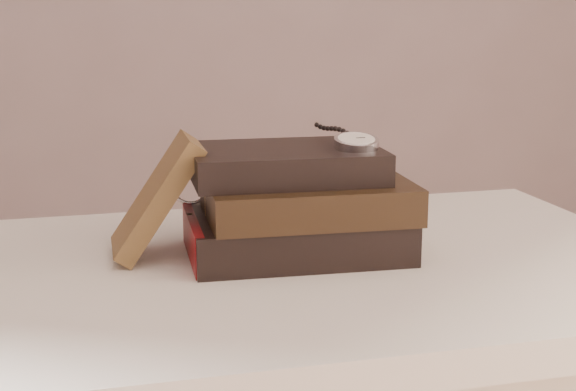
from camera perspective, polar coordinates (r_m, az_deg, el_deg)
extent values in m
cube|color=silver|center=(1.03, -1.28, -5.61)|extent=(1.00, 0.60, 0.04)
cube|color=white|center=(1.06, -1.27, -8.70)|extent=(0.88, 0.49, 0.08)
cube|color=black|center=(1.06, 0.52, -2.61)|extent=(0.28, 0.20, 0.05)
cube|color=beige|center=(1.06, 0.70, -2.60)|extent=(0.27, 0.18, 0.04)
cube|color=gold|center=(1.07, -6.61, -2.58)|extent=(0.01, 0.01, 0.05)
cube|color=maroon|center=(1.04, -6.42, -2.97)|extent=(0.02, 0.17, 0.05)
cube|color=black|center=(1.04, 1.35, -0.20)|extent=(0.26, 0.18, 0.04)
cube|color=beige|center=(1.04, 1.52, -0.19)|extent=(0.25, 0.17, 0.03)
cube|color=gold|center=(1.05, -5.45, -0.19)|extent=(0.01, 0.01, 0.05)
cube|color=black|center=(1.05, -0.19, 2.20)|extent=(0.24, 0.17, 0.04)
cube|color=beige|center=(1.05, -0.01, 2.20)|extent=(0.23, 0.16, 0.03)
cube|color=gold|center=(1.06, -6.48, 2.19)|extent=(0.01, 0.01, 0.04)
cube|color=#46311B|center=(1.05, -8.84, -0.10)|extent=(0.12, 0.11, 0.15)
cylinder|color=silver|center=(1.04, 4.63, 3.56)|extent=(0.06, 0.06, 0.02)
cylinder|color=white|center=(1.04, 4.64, 3.83)|extent=(0.05, 0.05, 0.01)
torus|color=silver|center=(1.04, 4.64, 3.80)|extent=(0.05, 0.05, 0.01)
cylinder|color=silver|center=(1.07, 4.15, 3.83)|extent=(0.01, 0.01, 0.01)
cube|color=black|center=(1.04, 4.54, 3.95)|extent=(0.00, 0.02, 0.00)
cube|color=black|center=(1.04, 4.93, 3.90)|extent=(0.01, 0.00, 0.00)
sphere|color=black|center=(1.07, 4.02, 4.22)|extent=(0.01, 0.01, 0.01)
sphere|color=black|center=(1.08, 3.75, 4.37)|extent=(0.01, 0.01, 0.01)
sphere|color=black|center=(1.09, 3.48, 4.48)|extent=(0.01, 0.01, 0.01)
sphere|color=black|center=(1.10, 3.21, 4.53)|extent=(0.01, 0.01, 0.01)
sphere|color=black|center=(1.11, 2.95, 4.54)|extent=(0.01, 0.01, 0.01)
sphere|color=black|center=(1.12, 2.69, 4.54)|extent=(0.01, 0.01, 0.01)
sphere|color=black|center=(1.13, 2.44, 4.58)|extent=(0.01, 0.01, 0.01)
sphere|color=black|center=(1.14, 2.20, 4.66)|extent=(0.01, 0.01, 0.01)
sphere|color=black|center=(1.15, 1.95, 4.79)|extent=(0.01, 0.01, 0.01)
torus|color=silver|center=(1.11, -6.60, 0.77)|extent=(0.05, 0.02, 0.05)
torus|color=silver|center=(1.12, -3.66, 0.90)|extent=(0.05, 0.02, 0.05)
cylinder|color=silver|center=(1.11, -5.13, 1.00)|extent=(0.02, 0.00, 0.00)
cylinder|color=silver|center=(1.17, -8.06, 1.00)|extent=(0.01, 0.12, 0.03)
cylinder|color=silver|center=(1.18, -2.90, 1.22)|extent=(0.01, 0.12, 0.03)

